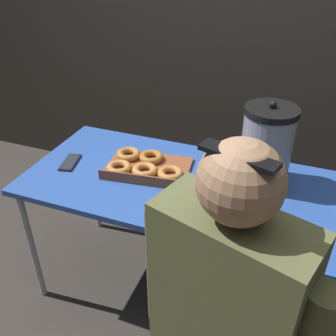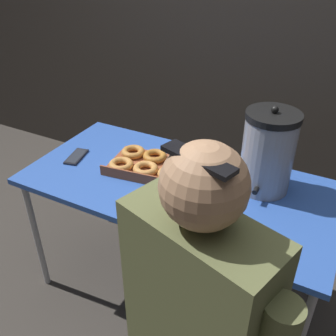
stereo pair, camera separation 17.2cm
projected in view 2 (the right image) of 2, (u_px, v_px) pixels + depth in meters
ground_plane at (176, 287)px, 2.12m from camera, size 12.00×12.00×0.00m
folding_table at (178, 190)px, 1.76m from camera, size 1.44×0.71×0.73m
donut_box at (147, 165)px, 1.82m from camera, size 0.43×0.32×0.05m
coffee_urn at (268, 152)px, 1.60m from camera, size 0.23×0.26×0.39m
cell_phone at (76, 157)px, 1.92m from camera, size 0.10×0.17×0.01m
person_seated at (195, 336)px, 1.18m from camera, size 0.57×0.34×1.32m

